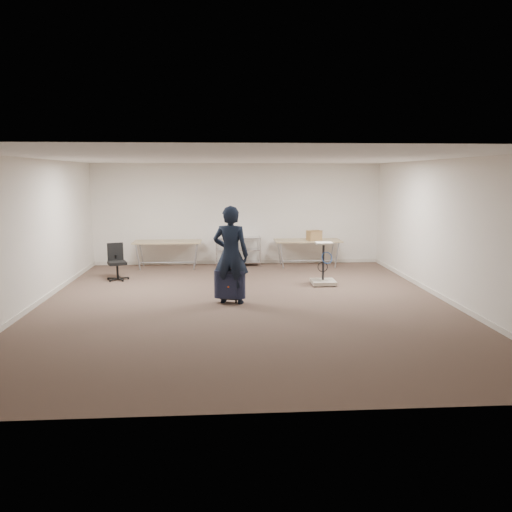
{
  "coord_description": "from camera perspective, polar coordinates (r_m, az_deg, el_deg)",
  "views": [
    {
      "loc": [
        -0.41,
        -9.43,
        2.5
      ],
      "look_at": [
        0.24,
        0.3,
        0.9
      ],
      "focal_mm": 35.0,
      "sensor_mm": 36.0,
      "label": 1
    }
  ],
  "objects": [
    {
      "name": "cardboard_box",
      "position": [
        13.61,
        6.66,
        2.36
      ],
      "size": [
        0.42,
        0.37,
        0.27
      ],
      "primitive_type": "cube",
      "rotation": [
        0.0,
        0.0,
        0.31
      ],
      "color": "#A4724C",
      "rests_on": "folding_table_right"
    },
    {
      "name": "person",
      "position": [
        9.68,
        -2.9,
        0.14
      ],
      "size": [
        0.79,
        0.61,
        1.91
      ],
      "primitive_type": "imported",
      "rotation": [
        0.0,
        0.0,
        2.9
      ],
      "color": "black",
      "rests_on": "ground"
    },
    {
      "name": "wire_shelf",
      "position": [
        13.79,
        -2.06,
        0.72
      ],
      "size": [
        1.22,
        0.47,
        0.8
      ],
      "color": "silver",
      "rests_on": "ground"
    },
    {
      "name": "suitcase",
      "position": [
        9.78,
        -3.02,
        -3.27
      ],
      "size": [
        0.44,
        0.32,
        1.09
      ],
      "color": "#151E31",
      "rests_on": "ground"
    },
    {
      "name": "office_chair",
      "position": [
        12.38,
        -15.59,
        -1.43
      ],
      "size": [
        0.53,
        0.54,
        0.88
      ],
      "color": "black",
      "rests_on": "ground"
    },
    {
      "name": "folding_table_left",
      "position": [
        13.58,
        -10.07,
        1.46
      ],
      "size": [
        1.8,
        0.75,
        0.73
      ],
      "color": "tan",
      "rests_on": "ground"
    },
    {
      "name": "folding_table_right",
      "position": [
        13.7,
        5.94,
        1.62
      ],
      "size": [
        1.8,
        0.75,
        0.73
      ],
      "color": "tan",
      "rests_on": "ground"
    },
    {
      "name": "room_shell",
      "position": [
        11.09,
        -1.6,
        -3.45
      ],
      "size": [
        8.0,
        9.0,
        9.0
      ],
      "color": "silver",
      "rests_on": "ground"
    },
    {
      "name": "ground",
      "position": [
        9.76,
        -1.28,
        -5.52
      ],
      "size": [
        9.0,
        9.0,
        0.0
      ],
      "primitive_type": "plane",
      "color": "#48352C",
      "rests_on": "ground"
    },
    {
      "name": "equipment_cart",
      "position": [
        11.49,
        7.72,
        -2.02
      ],
      "size": [
        0.54,
        0.54,
        0.98
      ],
      "color": "beige",
      "rests_on": "ground"
    }
  ]
}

